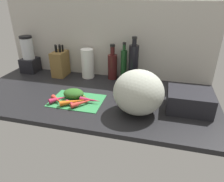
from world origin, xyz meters
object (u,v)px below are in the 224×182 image
carrot_0 (74,102)px  knife_block (60,63)px  bottle_1 (124,64)px  dish_rack (189,101)px  cutting_board (77,100)px  blender_appliance (29,57)px  carrot_3 (90,100)px  carrot_6 (58,99)px  carrot_4 (83,102)px  paper_towel_roll (88,63)px  bottle_2 (133,64)px  winter_squash (138,92)px  carrot_5 (57,99)px  bottle_0 (112,66)px  carrot_1 (80,94)px  carrot_2 (73,104)px

carrot_0 → knife_block: knife_block is taller
bottle_1 → dish_rack: 60.16cm
cutting_board → blender_appliance: bearing=146.3°
cutting_board → carrot_0: carrot_0 is taller
carrot_3 → carrot_6: size_ratio=1.12×
carrot_4 → dish_rack: 65.59cm
carrot_3 → dish_rack: size_ratio=0.53×
paper_towel_roll → bottle_2: bearing=-4.2°
carrot_0 → carrot_4: bearing=9.2°
bottle_2 → dish_rack: (39.65, -31.64, -9.69)cm
carrot_4 → carrot_6: size_ratio=1.37×
winter_squash → bottle_2: (-9.74, 42.48, 2.44)cm
cutting_board → carrot_5: 12.96cm
carrot_0 → bottle_0: (13.24, 48.92, 8.70)cm
carrot_5 → dish_rack: (82.43, 12.31, 3.64)cm
bottle_1 → bottle_2: size_ratio=0.85×
carrot_1 → bottle_2: bearing=46.7°
knife_block → carrot_6: bearing=-65.5°
bottle_1 → carrot_2: bearing=-114.0°
knife_block → bottle_2: size_ratio=0.72×
carrot_1 → bottle_1: (23.10, 37.39, 10.82)cm
winter_squash → blender_appliance: 111.82cm
carrot_3 → carrot_5: bearing=-167.9°
carrot_2 → carrot_4: bearing=28.2°
carrot_4 → bottle_2: 51.56cm
carrot_4 → dish_rack: bearing=10.1°
carrot_4 → carrot_5: 17.98cm
carrot_5 → bottle_1: 60.20cm
carrot_1 → carrot_3: same height
carrot_1 → carrot_2: 13.08cm
carrot_5 → bottle_2: (42.78, 43.96, 13.33)cm
blender_appliance → bottle_1: blender_appliance is taller
carrot_0 → carrot_5: carrot_0 is taller
bottle_2 → dish_rack: bearing=-38.6°
carrot_3 → bottle_1: bearing=73.2°
bottle_0 → carrot_4: bearing=-98.6°
bottle_1 → carrot_0: bearing=-115.1°
carrot_3 → knife_block: size_ratio=0.53×
carrot_4 → knife_block: (-37.34, 44.06, 8.25)cm
cutting_board → carrot_1: size_ratio=2.24×
dish_rack → carrot_4: bearing=-169.9°
blender_appliance → knife_block: bearing=-3.0°
carrot_1 → carrot_2: carrot_1 is taller
carrot_3 → bottle_0: 45.17cm
carrot_3 → paper_towel_roll: bearing=111.9°
blender_appliance → paper_towel_roll: (54.38, 0.31, -1.67)cm
carrot_4 → knife_block: knife_block is taller
winter_squash → bottle_2: 43.65cm
bottle_0 → carrot_3: bearing=-94.8°
dish_rack → bottle_2: bearing=141.4°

